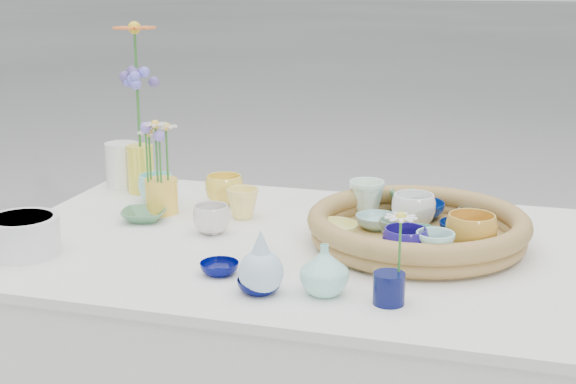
# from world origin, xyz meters

# --- Properties ---
(wicker_tray) EXTENTS (0.47, 0.47, 0.08)m
(wicker_tray) POSITION_xyz_m (0.28, 0.05, 0.80)
(wicker_tray) COLOR brown
(wicker_tray) RESTS_ON display_table
(tray_ceramic_0) EXTENTS (0.15, 0.15, 0.04)m
(tray_ceramic_0) POSITION_xyz_m (0.26, 0.19, 0.80)
(tray_ceramic_0) COLOR navy
(tray_ceramic_0) RESTS_ON wicker_tray
(tray_ceramic_1) EXTENTS (0.10, 0.10, 0.03)m
(tray_ceramic_1) POSITION_xyz_m (0.37, 0.09, 0.80)
(tray_ceramic_1) COLOR #021651
(tray_ceramic_1) RESTS_ON wicker_tray
(tray_ceramic_2) EXTENTS (0.12, 0.12, 0.08)m
(tray_ceramic_2) POSITION_xyz_m (0.39, -0.02, 0.82)
(tray_ceramic_2) COLOR gold
(tray_ceramic_2) RESTS_ON wicker_tray
(tray_ceramic_3) EXTENTS (0.11, 0.11, 0.03)m
(tray_ceramic_3) POSITION_xyz_m (0.28, -0.01, 0.80)
(tray_ceramic_3) COLOR #52A785
(tray_ceramic_3) RESTS_ON wicker_tray
(tray_ceramic_4) EXTENTS (0.08, 0.08, 0.07)m
(tray_ceramic_4) POSITION_xyz_m (0.25, -0.04, 0.82)
(tray_ceramic_4) COLOR slate
(tray_ceramic_4) RESTS_ON wicker_tray
(tray_ceramic_5) EXTENTS (0.11, 0.11, 0.03)m
(tray_ceramic_5) POSITION_xyz_m (0.18, 0.09, 0.80)
(tray_ceramic_5) COLOR #98C1BF
(tray_ceramic_5) RESTS_ON wicker_tray
(tray_ceramic_6) EXTENTS (0.09, 0.09, 0.08)m
(tray_ceramic_6) POSITION_xyz_m (0.14, 0.19, 0.82)
(tray_ceramic_6) COLOR white
(tray_ceramic_6) RESTS_ON wicker_tray
(tray_ceramic_7) EXTENTS (0.10, 0.10, 0.08)m
(tray_ceramic_7) POSITION_xyz_m (0.26, 0.12, 0.82)
(tray_ceramic_7) COLOR white
(tray_ceramic_7) RESTS_ON wicker_tray
(tray_ceramic_8) EXTENTS (0.08, 0.08, 0.02)m
(tray_ceramic_8) POSITION_xyz_m (0.39, 0.23, 0.79)
(tray_ceramic_8) COLOR #A6D3FB
(tray_ceramic_8) RESTS_ON wicker_tray
(tray_ceramic_9) EXTENTS (0.12, 0.12, 0.07)m
(tray_ceramic_9) POSITION_xyz_m (0.28, -0.12, 0.82)
(tray_ceramic_9) COLOR navy
(tray_ceramic_9) RESTS_ON wicker_tray
(tray_ceramic_10) EXTENTS (0.12, 0.12, 0.03)m
(tray_ceramic_10) POSITION_xyz_m (0.11, -0.01, 0.80)
(tray_ceramic_10) COLOR #EDF082
(tray_ceramic_10) RESTS_ON wicker_tray
(tray_ceramic_11) EXTENTS (0.10, 0.10, 0.07)m
(tray_ceramic_11) POSITION_xyz_m (0.33, -0.12, 0.82)
(tray_ceramic_11) COLOR #A5E3D5
(tray_ceramic_11) RESTS_ON wicker_tray
(tray_ceramic_12) EXTENTS (0.07, 0.07, 0.06)m
(tray_ceramic_12) POSITION_xyz_m (0.22, 0.22, 0.81)
(tray_ceramic_12) COLOR #53A479
(tray_ceramic_12) RESTS_ON wicker_tray
(loose_ceramic_0) EXTENTS (0.12, 0.12, 0.07)m
(loose_ceramic_0) POSITION_xyz_m (-0.23, 0.23, 0.80)
(loose_ceramic_0) COLOR yellow
(loose_ceramic_0) RESTS_ON display_table
(loose_ceramic_1) EXTENTS (0.10, 0.10, 0.07)m
(loose_ceramic_1) POSITION_xyz_m (-0.15, 0.14, 0.80)
(loose_ceramic_1) COLOR #FFE472
(loose_ceramic_1) RESTS_ON display_table
(loose_ceramic_2) EXTENTS (0.13, 0.13, 0.03)m
(loose_ceramic_2) POSITION_xyz_m (-0.36, 0.05, 0.78)
(loose_ceramic_2) COLOR #4A7F55
(loose_ceramic_2) RESTS_ON display_table
(loose_ceramic_3) EXTENTS (0.10, 0.10, 0.07)m
(loose_ceramic_3) POSITION_xyz_m (-0.17, 0.00, 0.80)
(loose_ceramic_3) COLOR silver
(loose_ceramic_3) RESTS_ON display_table
(loose_ceramic_4) EXTENTS (0.09, 0.09, 0.02)m
(loose_ceramic_4) POSITION_xyz_m (-0.07, -0.23, 0.78)
(loose_ceramic_4) COLOR #01064F
(loose_ceramic_4) RESTS_ON display_table
(loose_ceramic_5) EXTENTS (0.11, 0.11, 0.07)m
(loose_ceramic_5) POSITION_xyz_m (-0.40, 0.21, 0.80)
(loose_ceramic_5) COLOR #96EEDD
(loose_ceramic_5) RESTS_ON display_table
(loose_ceramic_6) EXTENTS (0.09, 0.09, 0.03)m
(loose_ceramic_6) POSITION_xyz_m (0.04, -0.29, 0.78)
(loose_ceramic_6) COLOR #010744
(loose_ceramic_6) RESTS_ON display_table
(fluted_bowl) EXTENTS (0.18, 0.18, 0.08)m
(fluted_bowl) POSITION_xyz_m (-0.50, -0.23, 0.80)
(fluted_bowl) COLOR silver
(fluted_bowl) RESTS_ON display_table
(bud_vase_paleblue) EXTENTS (0.08, 0.08, 0.13)m
(bud_vase_paleblue) POSITION_xyz_m (0.04, -0.30, 0.83)
(bud_vase_paleblue) COLOR silver
(bud_vase_paleblue) RESTS_ON display_table
(bud_vase_seafoam) EXTENTS (0.11, 0.11, 0.09)m
(bud_vase_seafoam) POSITION_xyz_m (0.15, -0.27, 0.81)
(bud_vase_seafoam) COLOR #9BE5D2
(bud_vase_seafoam) RESTS_ON display_table
(bud_vase_cobalt) EXTENTS (0.06, 0.06, 0.06)m
(bud_vase_cobalt) POSITION_xyz_m (0.27, -0.28, 0.79)
(bud_vase_cobalt) COLOR #090D41
(bud_vase_cobalt) RESTS_ON display_table
(single_daisy) EXTENTS (0.08, 0.08, 0.12)m
(single_daisy) POSITION_xyz_m (0.29, -0.27, 0.87)
(single_daisy) COLOR white
(single_daisy) RESTS_ON bud_vase_cobalt
(tall_vase_yellow) EXTENTS (0.09, 0.09, 0.13)m
(tall_vase_yellow) POSITION_xyz_m (-0.48, 0.28, 0.83)
(tall_vase_yellow) COLOR yellow
(tall_vase_yellow) RESTS_ON display_table
(gerbera) EXTENTS (0.14, 0.14, 0.32)m
(gerbera) POSITION_xyz_m (-0.47, 0.27, 1.04)
(gerbera) COLOR orange
(gerbera) RESTS_ON tall_vase_yellow
(hydrangea) EXTENTS (0.09, 0.09, 0.25)m
(hydrangea) POSITION_xyz_m (-0.48, 0.27, 0.98)
(hydrangea) COLOR #5F4D99
(hydrangea) RESTS_ON tall_vase_yellow
(white_pitcher) EXTENTS (0.13, 0.09, 0.12)m
(white_pitcher) POSITION_xyz_m (-0.55, 0.32, 0.83)
(white_pitcher) COLOR silver
(white_pitcher) RESTS_ON display_table
(daisy_cup) EXTENTS (0.09, 0.09, 0.08)m
(daisy_cup) POSITION_xyz_m (-0.35, 0.12, 0.81)
(daisy_cup) COLOR yellow
(daisy_cup) RESTS_ON display_table
(daisy_posy) EXTENTS (0.11, 0.11, 0.17)m
(daisy_posy) POSITION_xyz_m (-0.35, 0.11, 0.93)
(daisy_posy) COLOR silver
(daisy_posy) RESTS_ON daisy_cup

